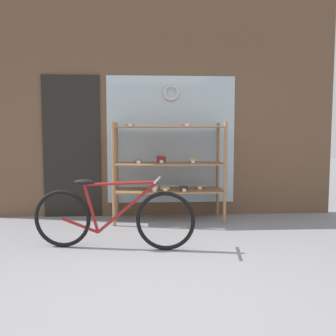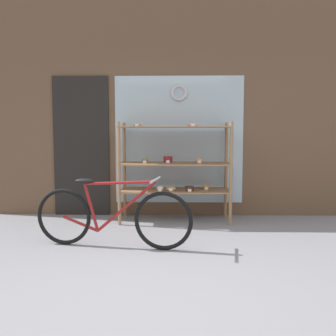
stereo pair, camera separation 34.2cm
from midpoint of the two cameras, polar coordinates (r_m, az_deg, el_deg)
name	(u,v)px [view 1 (the left image)]	position (r m, az deg, el deg)	size (l,w,h in m)	color
ground_plane	(169,293)	(3.10, -3.22, -18.49)	(30.00, 30.00, 0.00)	gray
storefront_facade	(155,96)	(5.71, -3.67, 10.91)	(5.37, 0.13, 3.71)	brown
display_case	(169,163)	(5.28, -1.73, 0.75)	(1.55, 0.57, 1.41)	#8E6642
bicycle	(112,217)	(4.14, -10.85, -7.40)	(1.76, 0.46, 0.77)	black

